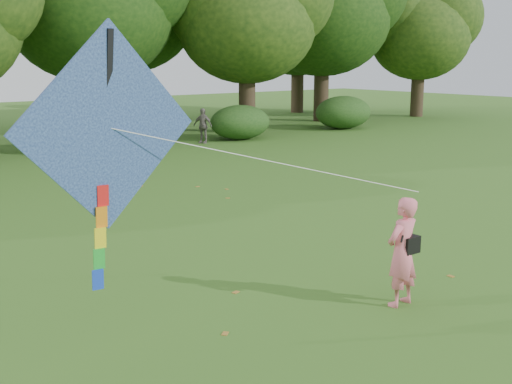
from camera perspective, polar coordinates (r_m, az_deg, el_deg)
ground at (r=10.39m, az=11.72°, el=-9.16°), size 100.00×100.00×0.00m
man_kite_flyer at (r=9.87m, az=12.86°, el=-5.21°), size 0.65×0.46×1.67m
bystander_right at (r=28.29m, az=-4.76°, el=5.90°), size 0.75×0.97×1.54m
crossbody_bag at (r=9.91m, az=13.45°, el=-4.50°), size 0.43×0.20×0.69m
flying_kite at (r=7.85m, az=-12.96°, el=5.28°), size 5.60×1.42×3.24m
tree_line at (r=30.55m, az=-21.17°, el=14.68°), size 54.70×15.30×9.48m
fallen_leaves at (r=13.54m, az=-2.39°, el=-3.93°), size 10.62×12.13×0.01m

